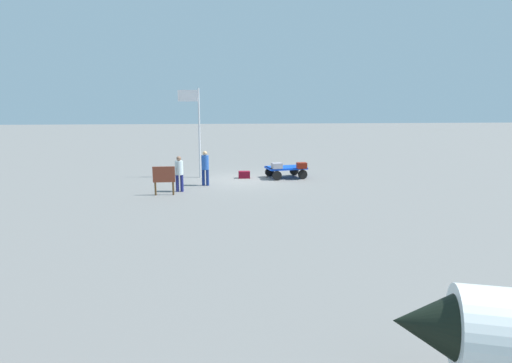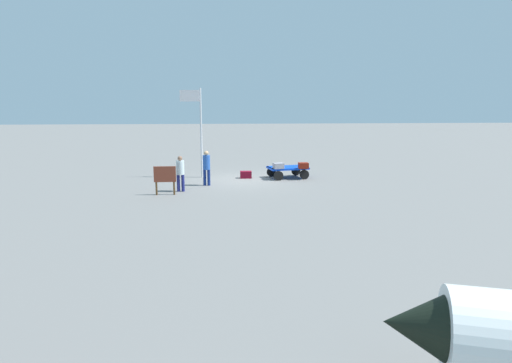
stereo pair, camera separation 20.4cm
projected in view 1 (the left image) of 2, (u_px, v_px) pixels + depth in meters
ground_plane at (244, 180)px, 21.73m from camera, size 120.00×120.00×0.00m
luggage_cart at (285, 169)px, 22.28m from camera, size 2.17×1.67×0.58m
suitcase_maroon at (277, 166)px, 21.67m from camera, size 0.58×0.50×0.28m
suitcase_navy at (302, 165)px, 21.72m from camera, size 0.50×0.40×0.29m
suitcase_grey at (244, 175)px, 22.23m from camera, size 0.60×0.37×0.36m
worker_lead at (205, 166)px, 20.09m from camera, size 0.40×0.40×1.64m
worker_trailing at (179, 171)px, 18.70m from camera, size 0.37×0.37×1.57m
flagpole at (196, 123)px, 21.97m from camera, size 1.10×0.13×4.60m
signboard at (164, 177)px, 18.01m from camera, size 0.92×0.09×1.23m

